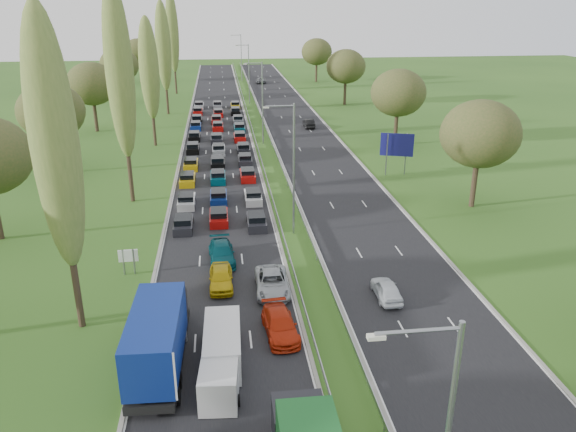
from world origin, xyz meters
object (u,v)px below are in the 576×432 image
white_van_rear (220,370)px  info_sign (128,258)px  near_car_2 (170,322)px  white_van_front (222,342)px  blue_lorry (158,336)px  direction_sign (397,147)px

white_van_rear → info_sign: (-6.99, 14.66, 0.31)m
near_car_2 → white_van_front: bearing=-47.1°
blue_lorry → white_van_front: blue_lorry is taller
near_car_2 → blue_lorry: bearing=-95.7°
direction_sign → white_van_front: bearing=-121.2°
white_van_front → info_sign: white_van_front is taller
white_van_front → white_van_rear: bearing=-91.9°
near_car_2 → direction_sign: direction_sign is taller
near_car_2 → blue_lorry: blue_lorry is taller
near_car_2 → white_van_front: 4.80m
white_van_front → direction_sign: bearing=60.1°
direction_sign → near_car_2: bearing=-127.7°
white_van_front → info_sign: (-7.14, 12.10, 0.25)m
blue_lorry → info_sign: 13.05m
near_car_2 → blue_lorry: (-0.27, -3.85, 1.45)m
blue_lorry → white_van_rear: (3.49, -2.11, -1.07)m
info_sign → white_van_rear: bearing=-64.5°
white_van_rear → white_van_front: bearing=91.5°
near_car_2 → info_sign: (-3.78, 8.70, 0.69)m
near_car_2 → direction_sign: size_ratio=0.92×
blue_lorry → near_car_2: bearing=88.0°
white_van_rear → direction_sign: size_ratio=0.99×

